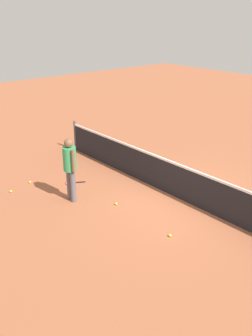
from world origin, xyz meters
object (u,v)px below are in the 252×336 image
object	(u,v)px
player_near_side	(70,165)
tennis_ball_near_player	(116,204)
tennis_ball_baseline	(170,235)
tennis_ball_by_net	(30,182)
tennis_ball_midcourt	(11,191)
tennis_racket_near_player	(72,183)

from	to	relation	value
player_near_side	tennis_ball_near_player	xyz separation A→B (m)	(0.98, 0.71, -0.98)
player_near_side	tennis_ball_baseline	size ratio (longest dim) A/B	25.76
tennis_ball_by_net	tennis_ball_midcourt	xyz separation A→B (m)	(0.22, -0.69, 0.00)
tennis_racket_near_player	tennis_ball_midcourt	xyz separation A→B (m)	(-0.58, -1.60, 0.02)
tennis_ball_near_player	tennis_ball_midcourt	distance (m)	3.01
tennis_ball_baseline	tennis_ball_near_player	bearing A→B (deg)	179.50
player_near_side	tennis_ball_by_net	bearing A→B (deg)	-167.63
player_near_side	tennis_ball_baseline	bearing A→B (deg)	13.45
tennis_ball_near_player	tennis_ball_midcourt	size ratio (longest dim) A/B	1.00
tennis_racket_near_player	tennis_ball_by_net	distance (m)	1.21
player_near_side	tennis_ball_near_player	bearing A→B (deg)	35.88
tennis_ball_near_player	tennis_ball_midcourt	xyz separation A→B (m)	(-2.44, -1.76, 0.00)
tennis_racket_near_player	tennis_ball_by_net	size ratio (longest dim) A/B	8.94
tennis_ball_by_net	tennis_ball_midcourt	distance (m)	0.72
tennis_ball_near_player	tennis_ball_by_net	size ratio (longest dim) A/B	1.00
player_near_side	tennis_racket_near_player	size ratio (longest dim) A/B	2.88
player_near_side	tennis_racket_near_player	world-z (taller)	player_near_side
player_near_side	tennis_ball_by_net	size ratio (longest dim) A/B	25.76
tennis_ball_baseline	player_near_side	bearing A→B (deg)	-166.55
tennis_ball_near_player	player_near_side	bearing A→B (deg)	-144.12
tennis_ball_by_net	tennis_ball_baseline	bearing A→B (deg)	13.05
player_near_side	tennis_ball_midcourt	bearing A→B (deg)	-144.10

